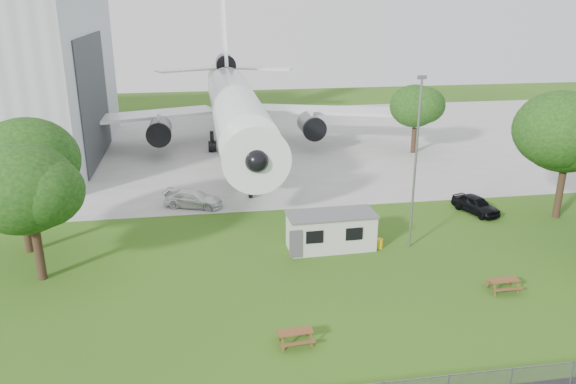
{
  "coord_description": "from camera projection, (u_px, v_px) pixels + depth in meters",
  "views": [
    {
      "loc": [
        -6.2,
        -28.58,
        16.84
      ],
      "look_at": [
        -0.29,
        8.0,
        4.0
      ],
      "focal_mm": 35.0,
      "sensor_mm": 36.0,
      "label": 1
    }
  ],
  "objects": [
    {
      "name": "picnic_east",
      "position": [
        502.0,
        291.0,
        34.12
      ],
      "size": [
        1.83,
        1.53,
        0.76
      ],
      "primitive_type": null,
      "rotation": [
        0.0,
        0.0,
        0.02
      ],
      "color": "brown",
      "rests_on": "ground"
    },
    {
      "name": "tree_far_apron",
      "position": [
        416.0,
        110.0,
        62.85
      ],
      "size": [
        6.22,
        6.22,
        8.1
      ],
      "color": "#382619",
      "rests_on": "ground"
    },
    {
      "name": "car_ne_hatch",
      "position": [
        476.0,
        205.0,
        46.18
      ],
      "size": [
        3.04,
        4.64,
        1.47
      ],
      "primitive_type": "imported",
      "rotation": [
        0.0,
        0.0,
        0.33
      ],
      "color": "black",
      "rests_on": "ground"
    },
    {
      "name": "site_cabin",
      "position": [
        331.0,
        231.0,
        39.53
      ],
      "size": [
        6.79,
        2.91,
        2.62
      ],
      "color": "beige",
      "rests_on": "ground"
    },
    {
      "name": "car_apron_van",
      "position": [
        193.0,
        199.0,
        47.56
      ],
      "size": [
        5.33,
        3.52,
        1.44
      ],
      "primitive_type": "imported",
      "rotation": [
        0.0,
        0.0,
        1.24
      ],
      "color": "white",
      "rests_on": "ground"
    },
    {
      "name": "picnic_west",
      "position": [
        295.0,
        344.0,
        28.87
      ],
      "size": [
        1.91,
        1.64,
        0.76
      ],
      "primitive_type": null,
      "rotation": [
        0.0,
        0.0,
        0.08
      ],
      "color": "brown",
      "rests_on": "ground"
    },
    {
      "name": "tree_west_big",
      "position": [
        17.0,
        170.0,
        37.46
      ],
      "size": [
        7.58,
        7.58,
        9.79
      ],
      "color": "#382619",
      "rests_on": "ground"
    },
    {
      "name": "concrete_apron",
      "position": [
        251.0,
        143.0,
        68.54
      ],
      "size": [
        120.0,
        46.0,
        0.03
      ],
      "primitive_type": "cube",
      "color": "#B7B7B2",
      "rests_on": "ground"
    },
    {
      "name": "airliner",
      "position": [
        235.0,
        104.0,
        64.52
      ],
      "size": [
        46.36,
        47.73,
        17.69
      ],
      "color": "white",
      "rests_on": "ground"
    },
    {
      "name": "lamp_mast",
      "position": [
        415.0,
        166.0,
        38.16
      ],
      "size": [
        0.16,
        0.16,
        12.0
      ],
      "primitive_type": "cylinder",
      "color": "slate",
      "rests_on": "ground"
    },
    {
      "name": "tree_west_small",
      "position": [
        29.0,
        193.0,
        33.68
      ],
      "size": [
        6.55,
        6.55,
        9.04
      ],
      "color": "#382619",
      "rests_on": "ground"
    },
    {
      "name": "tree_east_back",
      "position": [
        569.0,
        137.0,
        43.39
      ],
      "size": [
        7.61,
        7.61,
        10.45
      ],
      "color": "#382619",
      "rests_on": "ground"
    },
    {
      "name": "ground",
      "position": [
        314.0,
        299.0,
        33.11
      ],
      "size": [
        160.0,
        160.0,
        0.0
      ],
      "primitive_type": "plane",
      "color": "#3E6D18"
    }
  ]
}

